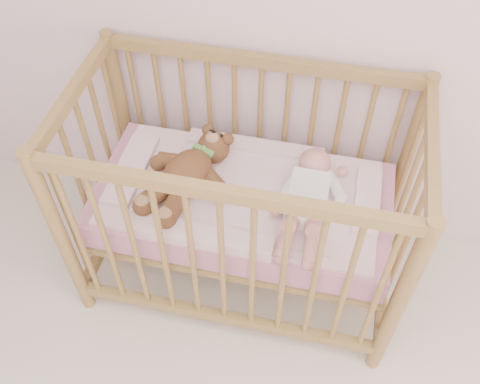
% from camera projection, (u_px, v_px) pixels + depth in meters
% --- Properties ---
extents(crib, '(1.36, 0.76, 1.00)m').
position_uv_depth(crib, '(243.00, 202.00, 2.23)').
color(crib, '#A27E44').
rests_on(crib, floor).
extents(mattress, '(1.22, 0.62, 0.13)m').
position_uv_depth(mattress, '(243.00, 204.00, 2.25)').
color(mattress, pink).
rests_on(mattress, crib).
extents(blanket, '(1.10, 0.58, 0.06)m').
position_uv_depth(blanket, '(243.00, 192.00, 2.19)').
color(blanket, '#F8ABB7').
rests_on(blanket, mattress).
extents(baby, '(0.29, 0.60, 0.14)m').
position_uv_depth(baby, '(308.00, 195.00, 2.08)').
color(baby, white).
rests_on(baby, blanket).
extents(teddy_bear, '(0.55, 0.64, 0.15)m').
position_uv_depth(teddy_bear, '(187.00, 173.00, 2.14)').
color(teddy_bear, brown).
rests_on(teddy_bear, blanket).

